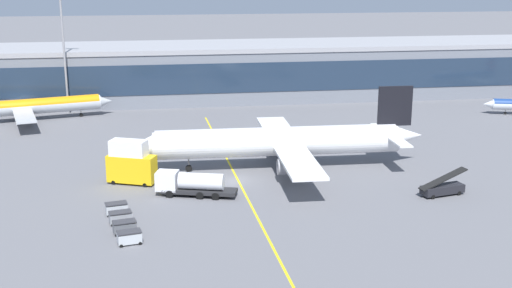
{
  "coord_description": "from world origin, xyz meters",
  "views": [
    {
      "loc": [
        -10.61,
        -88.85,
        29.56
      ],
      "look_at": [
        3.56,
        3.18,
        4.5
      ],
      "focal_mm": 45.96,
      "sensor_mm": 36.0,
      "label": 1
    }
  ],
  "objects_px": {
    "main_airliner": "(279,141)",
    "commuter_jet_near": "(26,107)",
    "baggage_cart_3": "(116,208)",
    "fuel_tanker": "(191,183)",
    "belt_loader": "(442,188)",
    "baggage_cart_0": "(129,237)",
    "baggage_cart_2": "(120,217)",
    "baggage_cart_1": "(125,227)",
    "catering_lift": "(131,163)"
  },
  "relations": [
    {
      "from": "baggage_cart_0",
      "to": "baggage_cart_3",
      "type": "bearing_deg",
      "value": 101.35
    },
    {
      "from": "main_airliner",
      "to": "baggage_cart_3",
      "type": "distance_m",
      "value": 28.67
    },
    {
      "from": "fuel_tanker",
      "to": "baggage_cart_0",
      "type": "xyz_separation_m",
      "value": [
        -7.66,
        -14.88,
        -0.96
      ]
    },
    {
      "from": "fuel_tanker",
      "to": "baggage_cart_3",
      "type": "bearing_deg",
      "value": -150.21
    },
    {
      "from": "belt_loader",
      "to": "baggage_cart_2",
      "type": "xyz_separation_m",
      "value": [
        -42.34,
        -3.66,
        -0.21
      ]
    },
    {
      "from": "fuel_tanker",
      "to": "belt_loader",
      "type": "relative_size",
      "value": 1.58
    },
    {
      "from": "catering_lift",
      "to": "belt_loader",
      "type": "distance_m",
      "value": 43.04
    },
    {
      "from": "baggage_cart_2",
      "to": "commuter_jet_near",
      "type": "height_order",
      "value": "commuter_jet_near"
    },
    {
      "from": "fuel_tanker",
      "to": "baggage_cart_2",
      "type": "bearing_deg",
      "value": -136.03
    },
    {
      "from": "catering_lift",
      "to": "belt_loader",
      "type": "bearing_deg",
      "value": -15.47
    },
    {
      "from": "belt_loader",
      "to": "baggage_cart_0",
      "type": "height_order",
      "value": "belt_loader"
    },
    {
      "from": "main_airliner",
      "to": "catering_lift",
      "type": "xyz_separation_m",
      "value": [
        -22.0,
        -4.02,
        -1.18
      ]
    },
    {
      "from": "catering_lift",
      "to": "main_airliner",
      "type": "bearing_deg",
      "value": 10.36
    },
    {
      "from": "baggage_cart_3",
      "to": "belt_loader",
      "type": "bearing_deg",
      "value": 0.69
    },
    {
      "from": "baggage_cart_0",
      "to": "baggage_cart_3",
      "type": "xyz_separation_m",
      "value": [
        -1.89,
        9.41,
        0.0
      ]
    },
    {
      "from": "baggage_cart_3",
      "to": "main_airliner",
      "type": "bearing_deg",
      "value": 34.24
    },
    {
      "from": "catering_lift",
      "to": "baggage_cart_3",
      "type": "distance_m",
      "value": 12.3
    },
    {
      "from": "belt_loader",
      "to": "baggage_cart_1",
      "type": "bearing_deg",
      "value": -170.75
    },
    {
      "from": "baggage_cart_2",
      "to": "belt_loader",
      "type": "bearing_deg",
      "value": 4.94
    },
    {
      "from": "baggage_cart_0",
      "to": "baggage_cart_2",
      "type": "distance_m",
      "value": 6.4
    },
    {
      "from": "baggage_cart_0",
      "to": "commuter_jet_near",
      "type": "bearing_deg",
      "value": 108.98
    },
    {
      "from": "fuel_tanker",
      "to": "catering_lift",
      "type": "bearing_deg",
      "value": 140.86
    },
    {
      "from": "catering_lift",
      "to": "baggage_cart_1",
      "type": "distance_m",
      "value": 18.41
    },
    {
      "from": "commuter_jet_near",
      "to": "fuel_tanker",
      "type": "bearing_deg",
      "value": -58.93
    },
    {
      "from": "baggage_cart_3",
      "to": "commuter_jet_near",
      "type": "height_order",
      "value": "commuter_jet_near"
    },
    {
      "from": "belt_loader",
      "to": "baggage_cart_3",
      "type": "xyz_separation_m",
      "value": [
        -42.97,
        -0.52,
        -0.21
      ]
    },
    {
      "from": "baggage_cart_3",
      "to": "catering_lift",
      "type": "bearing_deg",
      "value": 82.73
    },
    {
      "from": "main_airliner",
      "to": "baggage_cart_2",
      "type": "height_order",
      "value": "main_airliner"
    },
    {
      "from": "belt_loader",
      "to": "baggage_cart_1",
      "type": "height_order",
      "value": "belt_loader"
    },
    {
      "from": "fuel_tanker",
      "to": "baggage_cart_2",
      "type": "height_order",
      "value": "fuel_tanker"
    },
    {
      "from": "belt_loader",
      "to": "main_airliner",
      "type": "bearing_deg",
      "value": 141.45
    },
    {
      "from": "belt_loader",
      "to": "baggage_cart_0",
      "type": "xyz_separation_m",
      "value": [
        -41.08,
        -9.93,
        -0.21
      ]
    },
    {
      "from": "main_airliner",
      "to": "commuter_jet_near",
      "type": "relative_size",
      "value": 1.34
    },
    {
      "from": "fuel_tanker",
      "to": "belt_loader",
      "type": "bearing_deg",
      "value": -8.42
    },
    {
      "from": "baggage_cart_0",
      "to": "baggage_cart_3",
      "type": "distance_m",
      "value": 9.6
    },
    {
      "from": "baggage_cart_0",
      "to": "fuel_tanker",
      "type": "bearing_deg",
      "value": 62.76
    },
    {
      "from": "baggage_cart_1",
      "to": "main_airliner",
      "type": "bearing_deg",
      "value": 45.02
    },
    {
      "from": "main_airliner",
      "to": "catering_lift",
      "type": "distance_m",
      "value": 22.39
    },
    {
      "from": "baggage_cart_3",
      "to": "commuter_jet_near",
      "type": "xyz_separation_m",
      "value": [
        -20.22,
        54.88,
        2.14
      ]
    },
    {
      "from": "fuel_tanker",
      "to": "commuter_jet_near",
      "type": "xyz_separation_m",
      "value": [
        -29.77,
        49.41,
        1.18
      ]
    },
    {
      "from": "baggage_cart_1",
      "to": "baggage_cart_2",
      "type": "relative_size",
      "value": 1.0
    },
    {
      "from": "baggage_cart_2",
      "to": "main_airliner",
      "type": "bearing_deg",
      "value": 39.91
    },
    {
      "from": "fuel_tanker",
      "to": "baggage_cart_2",
      "type": "xyz_separation_m",
      "value": [
        -8.92,
        -8.6,
        -0.96
      ]
    },
    {
      "from": "fuel_tanker",
      "to": "commuter_jet_near",
      "type": "bearing_deg",
      "value": 121.07
    },
    {
      "from": "baggage_cart_0",
      "to": "baggage_cart_3",
      "type": "relative_size",
      "value": 1.0
    },
    {
      "from": "baggage_cart_0",
      "to": "commuter_jet_near",
      "type": "height_order",
      "value": "commuter_jet_near"
    },
    {
      "from": "fuel_tanker",
      "to": "belt_loader",
      "type": "distance_m",
      "value": 33.79
    },
    {
      "from": "main_airliner",
      "to": "baggage_cart_0",
      "type": "xyz_separation_m",
      "value": [
        -21.64,
        -25.42,
        -3.46
      ]
    },
    {
      "from": "belt_loader",
      "to": "baggage_cart_3",
      "type": "relative_size",
      "value": 2.42
    },
    {
      "from": "fuel_tanker",
      "to": "baggage_cart_0",
      "type": "distance_m",
      "value": 16.76
    }
  ]
}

